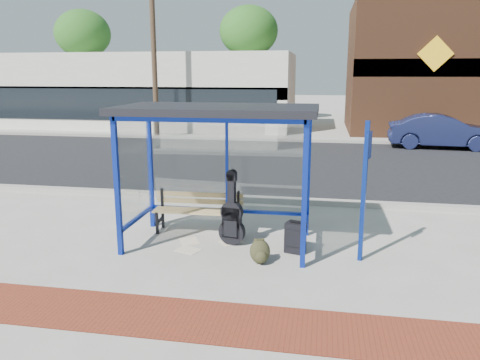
% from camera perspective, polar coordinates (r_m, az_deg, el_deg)
% --- Properties ---
extents(ground, '(120.00, 120.00, 0.00)m').
position_cam_1_polar(ground, '(8.34, -2.60, -7.81)').
color(ground, '#B2ADA0').
rests_on(ground, ground).
extents(brick_paver_strip, '(60.00, 1.00, 0.01)m').
position_cam_1_polar(brick_paver_strip, '(6.06, -8.21, -16.26)').
color(brick_paver_strip, maroon).
rests_on(brick_paver_strip, ground).
extents(curb_near, '(60.00, 0.25, 0.12)m').
position_cam_1_polar(curb_near, '(11.03, 0.70, -2.29)').
color(curb_near, gray).
rests_on(curb_near, ground).
extents(street_asphalt, '(60.00, 10.00, 0.00)m').
position_cam_1_polar(street_asphalt, '(15.98, 3.70, 2.21)').
color(street_asphalt, black).
rests_on(street_asphalt, ground).
extents(curb_far, '(60.00, 0.25, 0.12)m').
position_cam_1_polar(curb_far, '(20.98, 5.29, 4.89)').
color(curb_far, gray).
rests_on(curb_far, ground).
extents(far_sidewalk, '(60.00, 4.00, 0.01)m').
position_cam_1_polar(far_sidewalk, '(22.87, 5.70, 5.39)').
color(far_sidewalk, '#B2ADA0').
rests_on(far_sidewalk, ground).
extents(bus_shelter, '(3.30, 1.80, 2.42)m').
position_cam_1_polar(bus_shelter, '(7.92, -2.64, 6.53)').
color(bus_shelter, '#0E259A').
rests_on(bus_shelter, ground).
extents(storefront_white, '(18.00, 6.04, 4.00)m').
position_cam_1_polar(storefront_white, '(27.77, -12.86, 10.58)').
color(storefront_white, silver).
rests_on(storefront_white, ground).
extents(storefront_brown, '(10.00, 7.08, 6.40)m').
position_cam_1_polar(storefront_brown, '(26.84, 24.19, 12.30)').
color(storefront_brown, '#59331E').
rests_on(storefront_brown, ground).
extents(tree_left, '(3.60, 3.60, 7.03)m').
position_cam_1_polar(tree_left, '(33.63, -18.61, 16.47)').
color(tree_left, '#4C3826').
rests_on(tree_left, ground).
extents(tree_mid, '(3.60, 3.60, 7.03)m').
position_cam_1_polar(tree_mid, '(30.09, 1.07, 17.62)').
color(tree_mid, '#4C3826').
rests_on(tree_mid, ground).
extents(utility_pole_west, '(1.60, 0.24, 8.00)m').
position_cam_1_polar(utility_pole_west, '(22.42, -10.48, 15.61)').
color(utility_pole_west, '#4C3826').
rests_on(utility_pole_west, ground).
extents(bench, '(1.69, 0.47, 0.79)m').
position_cam_1_polar(bench, '(8.88, -5.08, -3.51)').
color(bench, black).
rests_on(bench, ground).
extents(guitar_bag, '(0.48, 0.21, 1.26)m').
position_cam_1_polar(guitar_bag, '(8.18, -1.00, -4.79)').
color(guitar_bag, black).
rests_on(guitar_bag, ground).
extents(suitcase, '(0.37, 0.29, 0.57)m').
position_cam_1_polar(suitcase, '(7.91, 6.75, -7.02)').
color(suitcase, black).
rests_on(suitcase, ground).
extents(backpack, '(0.38, 0.36, 0.39)m').
position_cam_1_polar(backpack, '(7.48, 2.47, -8.77)').
color(backpack, '#2C2B18').
rests_on(backpack, ground).
extents(sign_post, '(0.13, 0.27, 2.25)m').
position_cam_1_polar(sign_post, '(7.52, 14.96, -0.48)').
color(sign_post, navy).
rests_on(sign_post, ground).
extents(newspaper_a, '(0.47, 0.42, 0.01)m').
position_cam_1_polar(newspaper_a, '(8.09, -6.33, -8.51)').
color(newspaper_a, white).
rests_on(newspaper_a, ground).
extents(newspaper_b, '(0.46, 0.50, 0.01)m').
position_cam_1_polar(newspaper_b, '(8.50, -6.16, -7.44)').
color(newspaper_b, white).
rests_on(newspaper_b, ground).
extents(newspaper_c, '(0.50, 0.49, 0.01)m').
position_cam_1_polar(newspaper_c, '(8.43, -1.05, -7.55)').
color(newspaper_c, white).
rests_on(newspaper_c, ground).
extents(parked_car, '(4.22, 1.74, 1.36)m').
position_cam_1_polar(parked_car, '(20.50, 23.40, 5.45)').
color(parked_car, '#191F47').
rests_on(parked_car, ground).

